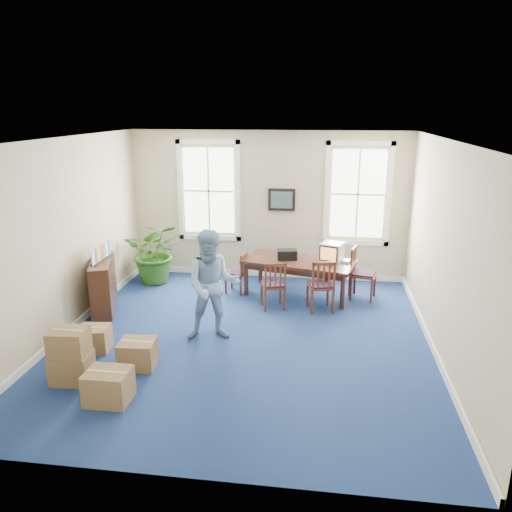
# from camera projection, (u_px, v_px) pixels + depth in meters

# --- Properties ---
(floor) EXTENTS (6.50, 6.50, 0.00)m
(floor) POSITION_uv_depth(u_px,v_px,m) (245.00, 339.00, 8.19)
(floor) COLOR navy
(floor) RESTS_ON ground
(ceiling) EXTENTS (6.50, 6.50, 0.00)m
(ceiling) POSITION_uv_depth(u_px,v_px,m) (244.00, 139.00, 7.27)
(ceiling) COLOR white
(ceiling) RESTS_ON ground
(wall_back) EXTENTS (6.50, 0.00, 6.50)m
(wall_back) POSITION_uv_depth(u_px,v_px,m) (268.00, 206.00, 10.82)
(wall_back) COLOR #BAAE8C
(wall_back) RESTS_ON ground
(wall_front) EXTENTS (6.50, 0.00, 6.50)m
(wall_front) POSITION_uv_depth(u_px,v_px,m) (189.00, 337.00, 4.64)
(wall_front) COLOR #BAAE8C
(wall_front) RESTS_ON ground
(wall_left) EXTENTS (0.00, 6.50, 6.50)m
(wall_left) POSITION_uv_depth(u_px,v_px,m) (63.00, 238.00, 8.12)
(wall_left) COLOR #BAAE8C
(wall_left) RESTS_ON ground
(wall_right) EXTENTS (0.00, 6.50, 6.50)m
(wall_right) POSITION_uv_depth(u_px,v_px,m) (445.00, 252.00, 7.34)
(wall_right) COLOR #BAAE8C
(wall_right) RESTS_ON ground
(baseboard_back) EXTENTS (6.00, 0.04, 0.12)m
(baseboard_back) POSITION_uv_depth(u_px,v_px,m) (267.00, 273.00, 11.23)
(baseboard_back) COLOR white
(baseboard_back) RESTS_ON ground
(baseboard_left) EXTENTS (0.04, 6.50, 0.12)m
(baseboard_left) POSITION_uv_depth(u_px,v_px,m) (74.00, 325.00, 8.56)
(baseboard_left) COLOR white
(baseboard_left) RESTS_ON ground
(baseboard_right) EXTENTS (0.04, 6.50, 0.12)m
(baseboard_right) POSITION_uv_depth(u_px,v_px,m) (433.00, 347.00, 7.78)
(baseboard_right) COLOR white
(baseboard_right) RESTS_ON ground
(window_left) EXTENTS (1.40, 0.12, 2.20)m
(window_left) POSITION_uv_depth(u_px,v_px,m) (209.00, 191.00, 10.88)
(window_left) COLOR white
(window_left) RESTS_ON ground
(window_right) EXTENTS (1.40, 0.12, 2.20)m
(window_right) POSITION_uv_depth(u_px,v_px,m) (358.00, 194.00, 10.46)
(window_right) COLOR white
(window_right) RESTS_ON ground
(wall_picture) EXTENTS (0.58, 0.06, 0.48)m
(wall_picture) POSITION_uv_depth(u_px,v_px,m) (282.00, 200.00, 10.69)
(wall_picture) COLOR black
(wall_picture) RESTS_ON ground
(conference_table) EXTENTS (2.33, 1.48, 0.74)m
(conference_table) POSITION_uv_depth(u_px,v_px,m) (299.00, 278.00, 10.01)
(conference_table) COLOR #3F2116
(conference_table) RESTS_ON ground
(crt_tv) EXTENTS (0.53, 0.56, 0.37)m
(crt_tv) POSITION_uv_depth(u_px,v_px,m) (332.00, 252.00, 9.81)
(crt_tv) COLOR #B7B7BC
(crt_tv) RESTS_ON conference_table
(game_console) EXTENTS (0.22, 0.24, 0.05)m
(game_console) POSITION_uv_depth(u_px,v_px,m) (347.00, 261.00, 9.77)
(game_console) COLOR white
(game_console) RESTS_ON conference_table
(equipment_bag) EXTENTS (0.42, 0.31, 0.19)m
(equipment_bag) POSITION_uv_depth(u_px,v_px,m) (287.00, 254.00, 9.95)
(equipment_bag) COLOR black
(equipment_bag) RESTS_ON conference_table
(chair_near_left) EXTENTS (0.53, 0.53, 0.94)m
(chair_near_left) POSITION_uv_depth(u_px,v_px,m) (273.00, 284.00, 9.34)
(chair_near_left) COLOR maroon
(chair_near_left) RESTS_ON ground
(chair_near_right) EXTENTS (0.55, 0.55, 1.01)m
(chair_near_right) POSITION_uv_depth(u_px,v_px,m) (320.00, 285.00, 9.21)
(chair_near_right) COLOR maroon
(chair_near_right) RESTS_ON ground
(chair_end_left) EXTENTS (0.44, 0.44, 0.84)m
(chair_end_left) POSITION_uv_depth(u_px,v_px,m) (236.00, 273.00, 10.16)
(chair_end_left) COLOR maroon
(chair_end_left) RESTS_ON ground
(chair_end_right) EXTENTS (0.56, 0.56, 1.03)m
(chair_end_right) POSITION_uv_depth(u_px,v_px,m) (364.00, 273.00, 9.80)
(chair_end_right) COLOR maroon
(chair_end_right) RESTS_ON ground
(man) EXTENTS (1.02, 0.86, 1.83)m
(man) POSITION_uv_depth(u_px,v_px,m) (213.00, 285.00, 7.98)
(man) COLOR #81A2CB
(man) RESTS_ON ground
(credenza) EXTENTS (0.72, 1.26, 0.95)m
(credenza) POSITION_uv_depth(u_px,v_px,m) (104.00, 289.00, 9.07)
(credenza) COLOR #3F2116
(credenza) RESTS_ON ground
(brochure_rack) EXTENTS (0.27, 0.68, 0.30)m
(brochure_rack) POSITION_uv_depth(u_px,v_px,m) (102.00, 256.00, 8.88)
(brochure_rack) COLOR #99999E
(brochure_rack) RESTS_ON credenza
(potted_plant) EXTENTS (1.36, 1.24, 1.35)m
(potted_plant) POSITION_uv_depth(u_px,v_px,m) (156.00, 252.00, 10.68)
(potted_plant) COLOR #265614
(potted_plant) RESTS_ON ground
(cardboard_boxes) EXTENTS (1.50, 1.50, 0.81)m
(cardboard_boxes) POSITION_uv_depth(u_px,v_px,m) (88.00, 352.00, 6.89)
(cardboard_boxes) COLOR olive
(cardboard_boxes) RESTS_ON ground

